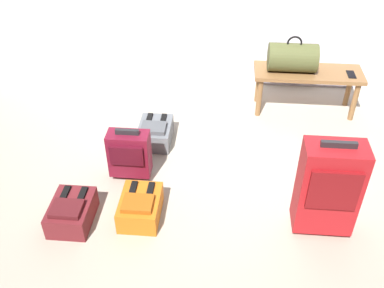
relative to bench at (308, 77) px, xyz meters
name	(u,v)px	position (x,y,z in m)	size (l,w,h in m)	color
ground_plane	(239,178)	(-0.62, -1.08, -0.36)	(6.60, 6.60, 0.00)	#B2A893
bench	(308,77)	(0.00, 0.00, 0.00)	(1.00, 0.36, 0.42)	olive
duffel_bag_olive	(292,57)	(-0.17, 0.00, 0.20)	(0.44, 0.26, 0.34)	#51562D
cell_phone	(351,74)	(0.38, -0.04, 0.07)	(0.07, 0.14, 0.01)	black
suitcase_upright_red	(328,188)	(-0.06, -1.56, 0.03)	(0.39, 0.25, 0.76)	red
suitcase_small_burgundy	(129,153)	(-1.48, -1.13, -0.12)	(0.32, 0.19, 0.46)	maroon
backpack_grey	(155,133)	(-1.36, -0.64, -0.26)	(0.28, 0.38, 0.21)	slate
backpack_maroon	(72,212)	(-1.80, -1.64, -0.26)	(0.28, 0.38, 0.21)	maroon
backpack_orange	(140,207)	(-1.33, -1.55, -0.26)	(0.28, 0.38, 0.21)	orange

